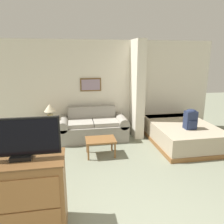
{
  "coord_description": "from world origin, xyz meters",
  "views": [
    {
      "loc": [
        -0.65,
        -1.81,
        2.19
      ],
      "look_at": [
        0.12,
        2.51,
        1.05
      ],
      "focal_mm": 35.0,
      "sensor_mm": 36.0,
      "label": 1
    }
  ],
  "objects_px": {
    "tv": "(19,139)",
    "backpack": "(191,119)",
    "couch": "(93,127)",
    "table_lamp": "(50,109)",
    "coffee_table": "(101,141)",
    "bed": "(181,133)",
    "tv_dresser": "(26,196)"
  },
  "relations": [
    {
      "from": "tv",
      "to": "backpack",
      "type": "height_order",
      "value": "tv"
    },
    {
      "from": "couch",
      "to": "tv",
      "type": "xyz_separation_m",
      "value": [
        -1.11,
        -3.07,
        0.94
      ]
    },
    {
      "from": "backpack",
      "to": "table_lamp",
      "type": "bearing_deg",
      "value": 162.4
    },
    {
      "from": "coffee_table",
      "to": "backpack",
      "type": "distance_m",
      "value": 2.17
    },
    {
      "from": "coffee_table",
      "to": "table_lamp",
      "type": "distance_m",
      "value": 1.64
    },
    {
      "from": "bed",
      "to": "backpack",
      "type": "relative_size",
      "value": 4.4
    },
    {
      "from": "coffee_table",
      "to": "couch",
      "type": "bearing_deg",
      "value": 94.09
    },
    {
      "from": "coffee_table",
      "to": "tv_dresser",
      "type": "height_order",
      "value": "tv_dresser"
    },
    {
      "from": "tv",
      "to": "coffee_table",
      "type": "bearing_deg",
      "value": 59.67
    },
    {
      "from": "couch",
      "to": "backpack",
      "type": "height_order",
      "value": "backpack"
    },
    {
      "from": "coffee_table",
      "to": "bed",
      "type": "bearing_deg",
      "value": 10.35
    },
    {
      "from": "couch",
      "to": "tv_dresser",
      "type": "height_order",
      "value": "tv_dresser"
    },
    {
      "from": "coffee_table",
      "to": "backpack",
      "type": "height_order",
      "value": "backpack"
    },
    {
      "from": "coffee_table",
      "to": "bed",
      "type": "height_order",
      "value": "bed"
    },
    {
      "from": "coffee_table",
      "to": "tv",
      "type": "height_order",
      "value": "tv"
    },
    {
      "from": "table_lamp",
      "to": "backpack",
      "type": "height_order",
      "value": "table_lamp"
    },
    {
      "from": "coffee_table",
      "to": "bed",
      "type": "xyz_separation_m",
      "value": [
        2.13,
        0.39,
        -0.08
      ]
    },
    {
      "from": "tv",
      "to": "backpack",
      "type": "distance_m",
      "value": 3.91
    },
    {
      "from": "couch",
      "to": "tv_dresser",
      "type": "xyz_separation_m",
      "value": [
        -1.11,
        -3.07,
        0.18
      ]
    },
    {
      "from": "bed",
      "to": "coffee_table",
      "type": "bearing_deg",
      "value": -169.65
    },
    {
      "from": "table_lamp",
      "to": "bed",
      "type": "distance_m",
      "value": 3.41
    },
    {
      "from": "table_lamp",
      "to": "tv",
      "type": "distance_m",
      "value": 3.08
    },
    {
      "from": "coffee_table",
      "to": "table_lamp",
      "type": "height_order",
      "value": "table_lamp"
    },
    {
      "from": "couch",
      "to": "tv",
      "type": "relative_size",
      "value": 1.96
    },
    {
      "from": "tv_dresser",
      "to": "backpack",
      "type": "height_order",
      "value": "tv_dresser"
    },
    {
      "from": "bed",
      "to": "backpack",
      "type": "bearing_deg",
      "value": -90.38
    },
    {
      "from": "coffee_table",
      "to": "tv",
      "type": "distance_m",
      "value": 2.52
    },
    {
      "from": "tv_dresser",
      "to": "couch",
      "type": "bearing_deg",
      "value": 70.13
    },
    {
      "from": "table_lamp",
      "to": "tv",
      "type": "relative_size",
      "value": 0.46
    },
    {
      "from": "couch",
      "to": "table_lamp",
      "type": "distance_m",
      "value": 1.22
    },
    {
      "from": "tv_dresser",
      "to": "backpack",
      "type": "xyz_separation_m",
      "value": [
        3.31,
        2.02,
        0.25
      ]
    },
    {
      "from": "coffee_table",
      "to": "tv_dresser",
      "type": "distance_m",
      "value": 2.35
    }
  ]
}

